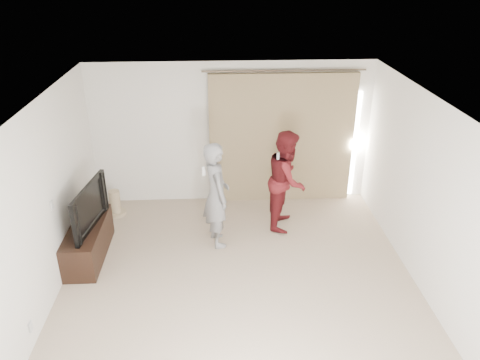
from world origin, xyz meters
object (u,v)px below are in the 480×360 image
person_man (216,195)px  person_woman (287,180)px  tv (82,206)px  tv_console (88,241)px

person_man → person_woman: (1.17, 0.51, -0.01)m
tv → person_woman: person_woman is taller
person_man → tv_console: bearing=-171.6°
tv → person_man: bearing=-73.0°
tv → person_man: (1.97, 0.29, -0.01)m
person_woman → person_man: bearing=-156.6°
tv_console → person_man: bearing=8.4°
tv_console → person_man: (1.97, 0.29, 0.59)m
tv_console → person_woman: size_ratio=0.82×
tv_console → person_woman: 3.29m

